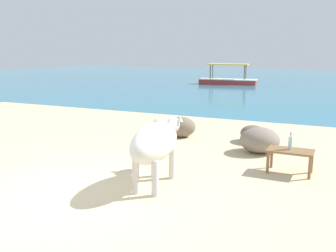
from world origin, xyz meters
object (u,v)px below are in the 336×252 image
at_px(low_bench_table, 290,154).
at_px(bottle, 290,143).
at_px(boat_red, 228,80).
at_px(cow, 156,142).

bearing_deg(low_bench_table, bottle, 127.56).
distance_m(bottle, boat_red, 17.87).
bearing_deg(boat_red, low_bench_table, 102.85).
bearing_deg(boat_red, bottle, 102.82).
bearing_deg(bottle, low_bench_table, -53.66).
bearing_deg(low_bench_table, boat_red, 110.09).
bearing_deg(cow, boat_red, 5.91).
xyz_separation_m(low_bench_table, bottle, (-0.02, 0.02, 0.19)).
distance_m(cow, boat_red, 18.80).
bearing_deg(cow, low_bench_table, -58.13).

